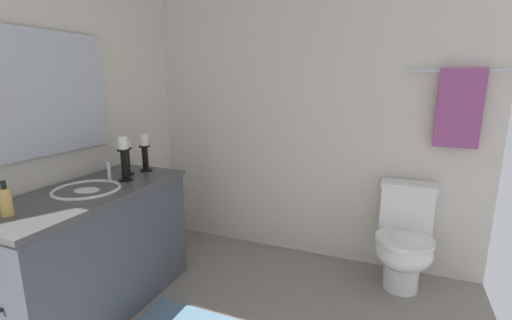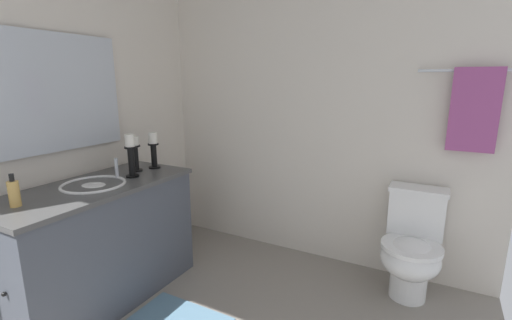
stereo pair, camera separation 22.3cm
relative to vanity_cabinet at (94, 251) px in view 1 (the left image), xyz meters
name	(u,v)px [view 1 (the left image)]	position (x,y,z in m)	size (l,w,h in m)	color
wall_back	(308,112)	(1.05, 1.30, 0.82)	(2.75, 0.04, 2.45)	silver
wall_left	(46,121)	(-0.33, 0.03, 0.82)	(0.04, 2.54, 2.45)	silver
vanity_cabinet	(94,251)	(0.00, 0.00, 0.00)	(0.58, 1.29, 0.82)	#474C56
sink_basin	(88,196)	(0.00, 0.00, 0.37)	(0.40, 0.40, 0.24)	white
mirror	(42,94)	(-0.28, 0.00, 0.99)	(0.02, 0.95, 0.76)	silver
candle_holder_tall	(145,152)	(0.02, 0.52, 0.55)	(0.09, 0.09, 0.27)	black
candle_holder_short	(126,156)	(-0.03, 0.39, 0.54)	(0.09, 0.09, 0.26)	black
candle_holder_mid	(124,157)	(0.07, 0.26, 0.57)	(0.09, 0.09, 0.30)	black
soap_bottle	(6,201)	(-0.03, -0.46, 0.48)	(0.06, 0.06, 0.18)	#E5B259
toilet	(404,240)	(1.85, 1.02, -0.04)	(0.39, 0.54, 0.75)	white
towel_bar	(464,71)	(2.11, 1.24, 1.13)	(0.02, 0.02, 0.71)	silver
towel_near_vanity	(459,109)	(2.11, 1.22, 0.88)	(0.28, 0.03, 0.54)	#A54C8C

